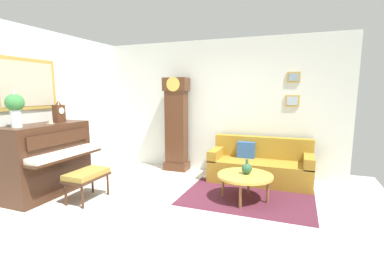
% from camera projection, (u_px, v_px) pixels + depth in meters
% --- Properties ---
extents(ground_plane, '(6.40, 6.00, 0.10)m').
position_uv_depth(ground_plane, '(169.00, 215.00, 4.08)').
color(ground_plane, beige).
extents(wall_left, '(0.13, 4.90, 2.80)m').
position_uv_depth(wall_left, '(29.00, 111.00, 4.75)').
color(wall_left, silver).
rests_on(wall_left, ground_plane).
extents(wall_back, '(5.30, 0.13, 2.80)m').
position_uv_depth(wall_back, '(216.00, 107.00, 6.05)').
color(wall_back, silver).
rests_on(wall_back, ground_plane).
extents(area_rug, '(2.10, 1.50, 0.01)m').
position_uv_depth(area_rug, '(247.00, 197.00, 4.64)').
color(area_rug, '#4C1E2D').
rests_on(area_rug, ground_plane).
extents(piano, '(0.87, 1.44, 1.20)m').
position_uv_depth(piano, '(48.00, 159.00, 4.71)').
color(piano, '#3D2316').
rests_on(piano, ground_plane).
extents(piano_bench, '(0.42, 0.70, 0.48)m').
position_uv_depth(piano_bench, '(87.00, 176.00, 4.46)').
color(piano_bench, '#3D2316').
rests_on(piano_bench, ground_plane).
extents(grandfather_clock, '(0.52, 0.34, 2.03)m').
position_uv_depth(grandfather_clock, '(176.00, 127.00, 6.12)').
color(grandfather_clock, '#4C2B19').
rests_on(grandfather_clock, ground_plane).
extents(couch, '(1.90, 0.80, 0.84)m').
position_uv_depth(couch, '(260.00, 165.00, 5.43)').
color(couch, olive).
rests_on(couch, ground_plane).
extents(coffee_table, '(0.88, 0.88, 0.42)m').
position_uv_depth(coffee_table, '(245.00, 176.00, 4.47)').
color(coffee_table, gold).
rests_on(coffee_table, ground_plane).
extents(mantel_clock, '(0.13, 0.18, 0.38)m').
position_uv_depth(mantel_clock, '(59.00, 112.00, 4.88)').
color(mantel_clock, '#4C2B19').
rests_on(mantel_clock, piano).
extents(flower_vase, '(0.26, 0.26, 0.58)m').
position_uv_depth(flower_vase, '(15.00, 106.00, 4.12)').
color(flower_vase, silver).
rests_on(flower_vase, piano).
extents(teacup, '(0.12, 0.12, 0.06)m').
position_uv_depth(teacup, '(51.00, 122.00, 4.66)').
color(teacup, beige).
rests_on(teacup, piano).
extents(green_jug, '(0.17, 0.17, 0.24)m').
position_uv_depth(green_jug, '(247.00, 169.00, 4.48)').
color(green_jug, '#234C33').
rests_on(green_jug, coffee_table).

